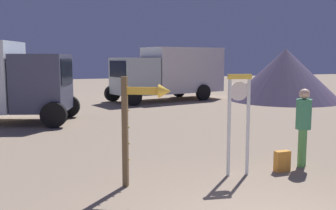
{
  "coord_description": "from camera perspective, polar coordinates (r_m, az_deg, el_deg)",
  "views": [
    {
      "loc": [
        -3.11,
        -4.02,
        2.42
      ],
      "look_at": [
        0.39,
        5.14,
        1.2
      ],
      "focal_mm": 40.81,
      "sensor_mm": 36.0,
      "label": 1
    }
  ],
  "objects": [
    {
      "name": "arrow_sign",
      "position": [
        7.02,
        -4.06,
        -1.2
      ],
      "size": [
        0.88,
        0.62,
        2.08
      ],
      "color": "brown",
      "rests_on": "ground_plane"
    },
    {
      "name": "box_truck_far",
      "position": [
        21.87,
        0.44,
        5.0
      ],
      "size": [
        6.97,
        3.92,
        2.99
      ],
      "color": "silver",
      "rests_on": "ground_plane"
    },
    {
      "name": "backpack",
      "position": [
        8.59,
        16.65,
        -8.07
      ],
      "size": [
        0.34,
        0.2,
        0.45
      ],
      "color": "orange",
      "rests_on": "ground_plane"
    },
    {
      "name": "standing_clock",
      "position": [
        7.9,
        10.51,
        -1.25
      ],
      "size": [
        0.49,
        0.17,
        2.09
      ],
      "color": "silver",
      "rests_on": "ground_plane"
    },
    {
      "name": "dome_tent",
      "position": [
        22.45,
        17.08,
        4.33
      ],
      "size": [
        6.13,
        6.13,
        2.92
      ],
      "color": "#423852",
      "rests_on": "ground_plane"
    },
    {
      "name": "person_near_clock",
      "position": [
        8.99,
        19.55,
        -2.59
      ],
      "size": [
        0.33,
        0.33,
        1.74
      ],
      "color": "#539B4E",
      "rests_on": "ground_plane"
    }
  ]
}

